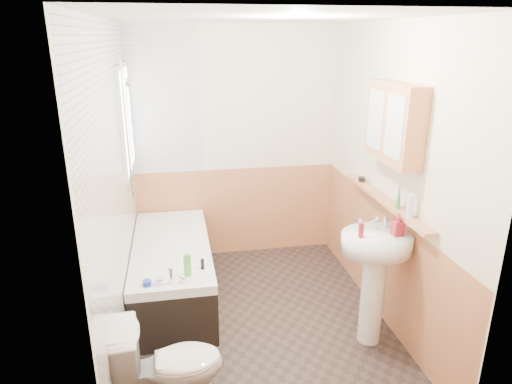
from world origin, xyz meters
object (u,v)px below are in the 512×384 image
sink (375,265)px  bathtub (173,269)px  toilet (170,367)px  medicine_cabinet (394,123)px  pine_shelf (385,200)px

sink → bathtub: bearing=154.0°
toilet → medicine_cabinet: (1.77, 0.72, 1.41)m
pine_shelf → medicine_cabinet: size_ratio=2.14×
sink → pine_shelf: bearing=64.5°
bathtub → toilet: size_ratio=2.36×
sink → medicine_cabinet: 1.11m
pine_shelf → medicine_cabinet: medicine_cabinet is taller
bathtub → sink: bearing=-31.3°
toilet → sink: (1.60, 0.47, 0.34)m
toilet → medicine_cabinet: medicine_cabinet is taller
pine_shelf → toilet: bearing=-155.9°
sink → medicine_cabinet: medicine_cabinet is taller
sink → pine_shelf: 0.56m
bathtub → pine_shelf: 2.04m
bathtub → sink: (1.57, -0.96, 0.39)m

